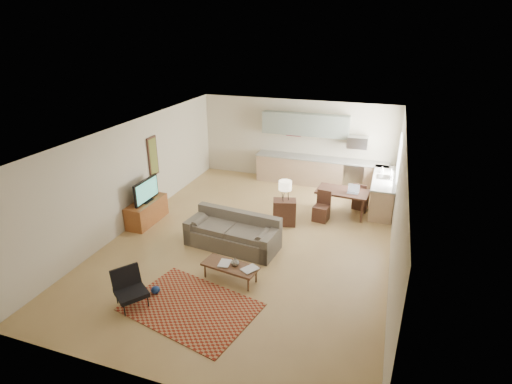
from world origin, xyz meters
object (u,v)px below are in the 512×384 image
(console_table, at_px, (284,212))
(dining_table, at_px, (342,202))
(coffee_table, at_px, (230,272))
(tv_credenza, at_px, (147,211))
(armchair, at_px, (131,290))
(sofa, at_px, (232,232))

(console_table, height_order, dining_table, dining_table)
(coffee_table, distance_m, tv_credenza, 3.57)
(armchair, distance_m, dining_table, 6.15)
(armchair, height_order, dining_table, armchair)
(dining_table, bearing_deg, tv_credenza, -151.34)
(sofa, xyz_separation_m, armchair, (-0.97, -2.63, -0.04))
(armchair, height_order, console_table, armchair)
(sofa, distance_m, console_table, 1.76)
(console_table, relative_size, dining_table, 0.50)
(armchair, xyz_separation_m, dining_table, (3.19, 5.27, -0.00))
(coffee_table, height_order, console_table, console_table)
(coffee_table, xyz_separation_m, dining_table, (1.75, 3.91, 0.18))
(sofa, relative_size, dining_table, 1.63)
(sofa, height_order, armchair, sofa)
(sofa, bearing_deg, dining_table, 56.37)
(coffee_table, bearing_deg, console_table, 90.62)
(armchair, relative_size, dining_table, 0.51)
(armchair, height_order, tv_credenza, armchair)
(armchair, distance_m, console_table, 4.55)
(sofa, relative_size, armchair, 3.22)
(tv_credenza, bearing_deg, sofa, -10.14)
(coffee_table, relative_size, dining_table, 0.84)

